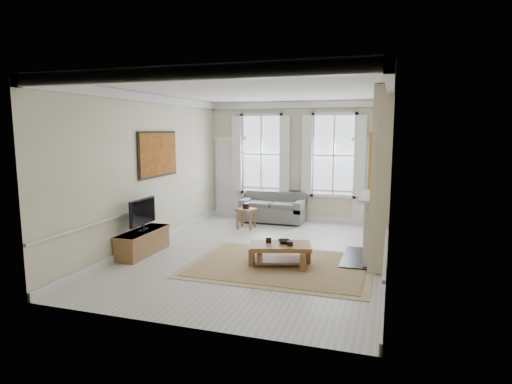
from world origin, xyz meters
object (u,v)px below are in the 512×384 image
(coffee_table, at_px, (280,248))
(tv_stand, at_px, (143,242))
(side_table, at_px, (246,213))
(sofa, at_px, (273,210))

(coffee_table, height_order, tv_stand, tv_stand)
(side_table, xyz_separation_m, tv_stand, (-1.31, -2.91, -0.18))
(side_table, bearing_deg, sofa, 64.97)
(coffee_table, bearing_deg, sofa, 90.72)
(side_table, xyz_separation_m, coffee_table, (1.66, -2.80, -0.08))
(sofa, xyz_separation_m, tv_stand, (-1.78, -3.92, -0.10))
(sofa, relative_size, side_table, 3.11)
(sofa, bearing_deg, tv_stand, -114.41)
(sofa, bearing_deg, side_table, -115.03)
(sofa, xyz_separation_m, coffee_table, (1.19, -3.81, -0.00))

